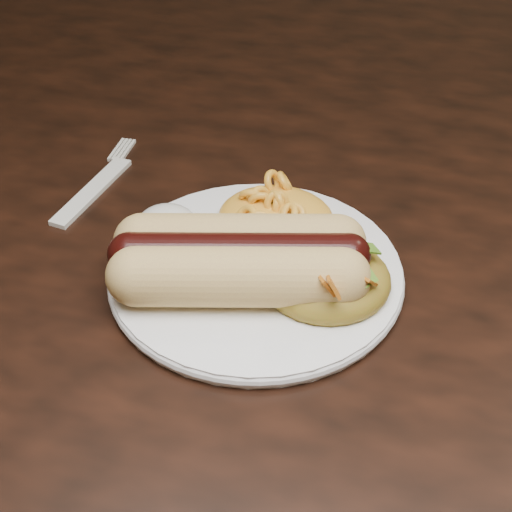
# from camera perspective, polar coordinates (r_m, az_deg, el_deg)

# --- Properties ---
(table) EXTENTS (1.60, 0.90, 0.75)m
(table) POSITION_cam_1_polar(r_m,az_deg,el_deg) (0.73, 11.34, -0.48)
(table) COLOR black
(table) RESTS_ON floor
(plate) EXTENTS (0.27, 0.27, 0.01)m
(plate) POSITION_cam_1_polar(r_m,az_deg,el_deg) (0.55, -0.00, -1.22)
(plate) COLOR white
(plate) RESTS_ON table
(hotdog) EXTENTS (0.15, 0.10, 0.04)m
(hotdog) POSITION_cam_1_polar(r_m,az_deg,el_deg) (0.52, -1.23, -0.16)
(hotdog) COLOR #EFD060
(hotdog) RESTS_ON plate
(mac_and_cheese) EXTENTS (0.10, 0.10, 0.03)m
(mac_and_cheese) POSITION_cam_1_polar(r_m,az_deg,el_deg) (0.58, 1.48, 3.77)
(mac_and_cheese) COLOR #F3A24C
(mac_and_cheese) RESTS_ON plate
(sour_cream) EXTENTS (0.06, 0.06, 0.03)m
(sour_cream) POSITION_cam_1_polar(r_m,az_deg,el_deg) (0.57, -6.56, 2.60)
(sour_cream) COLOR silver
(sour_cream) RESTS_ON plate
(taco_salad) EXTENTS (0.09, 0.09, 0.04)m
(taco_salad) POSITION_cam_1_polar(r_m,az_deg,el_deg) (0.53, 5.11, -0.88)
(taco_salad) COLOR #A9431A
(taco_salad) RESTS_ON plate
(fork) EXTENTS (0.04, 0.14, 0.00)m
(fork) POSITION_cam_1_polar(r_m,az_deg,el_deg) (0.65, -11.84, 4.63)
(fork) COLOR silver
(fork) RESTS_ON table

